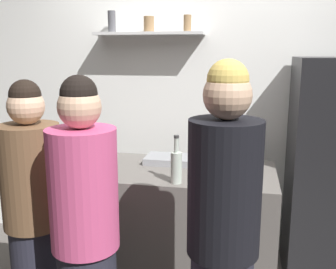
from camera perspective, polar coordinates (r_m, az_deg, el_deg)
The scene contains 11 objects.
back_wall_assembly at distance 3.43m, azimuth 4.31°, elevation 4.84°, with size 4.80×0.32×2.60m.
refrigerator at distance 3.18m, azimuth 23.27°, elevation -5.17°, with size 0.67×0.64×1.69m.
counter at distance 2.95m, azimuth -0.00°, elevation -13.54°, with size 1.50×0.73×0.91m, color #66605B.
baking_pan at distance 2.93m, azimuth 0.10°, elevation -3.66°, with size 0.34×0.24×0.05m, color gray.
utensil_holder at distance 3.16m, azimuth -9.14°, elevation -1.90°, with size 0.10×0.10×0.21m.
wine_bottle_dark_glass at distance 2.65m, azimuth 8.69°, elevation -3.37°, with size 0.08×0.08×0.32m.
wine_bottle_pale_glass at distance 2.47m, azimuth 1.15°, elevation -4.57°, with size 0.07×0.07×0.31m.
water_bottle_plastic at distance 3.01m, azimuth -12.23°, elevation -1.82°, with size 0.09×0.09×0.24m.
person_pink_top at distance 2.08m, azimuth -11.89°, elevation -14.76°, with size 0.34×0.34×1.63m.
person_blonde at distance 1.93m, azimuth 7.97°, elevation -15.38°, with size 0.34×0.34×1.70m.
person_brown_jacket at distance 2.44m, azimuth -18.87°, elevation -11.64°, with size 0.34×0.34×1.59m.
Camera 1 is at (0.41, -2.12, 1.73)m, focal length 41.83 mm.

